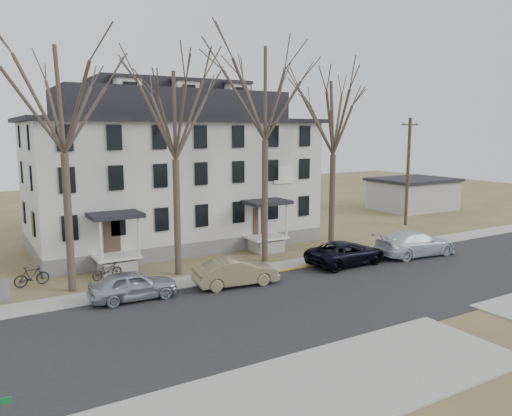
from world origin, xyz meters
TOP-DOWN VIEW (x-y plane):
  - ground at (0.00, 0.00)m, footprint 120.00×120.00m
  - main_road at (0.00, 2.00)m, footprint 120.00×10.00m
  - far_sidewalk at (0.00, 8.00)m, footprint 120.00×2.00m
  - near_sidewalk_left at (-8.00, -5.00)m, footprint 20.00×5.00m
  - yellow_curb at (5.00, 7.10)m, footprint 14.00×0.25m
  - boarding_house at (-2.00, 17.95)m, footprint 20.80×12.36m
  - distant_building at (26.00, 20.00)m, footprint 8.50×6.50m
  - tree_far_left at (-11.00, 9.80)m, footprint 8.40×8.40m
  - tree_mid_left at (-5.00, 9.80)m, footprint 7.80×7.80m
  - tree_center at (1.00, 9.80)m, footprint 9.00×9.00m
  - tree_mid_right at (6.50, 9.80)m, footprint 7.80×7.80m
  - utility_pole_far at (18.50, 14.00)m, footprint 2.00×0.28m
  - car_silver at (-8.64, 6.70)m, footprint 4.42×1.95m
  - car_tan at (-3.14, 6.08)m, footprint 4.75×2.13m
  - car_navy at (4.89, 6.34)m, footprint 5.42×2.64m
  - car_white at (10.39, 5.70)m, footprint 6.01×2.88m
  - bicycle_left at (-8.88, 10.90)m, footprint 1.93×1.08m
  - bicycle_right at (-12.74, 11.65)m, footprint 1.89×0.76m

SIDE VIEW (x-z plane):
  - ground at x=0.00m, z-range 0.00..0.00m
  - main_road at x=0.00m, z-range -0.02..0.02m
  - far_sidewalk at x=0.00m, z-range -0.04..0.04m
  - near_sidewalk_left at x=-8.00m, z-range -0.04..0.04m
  - yellow_curb at x=5.00m, z-range -0.03..0.03m
  - bicycle_left at x=-8.88m, z-range 0.00..0.96m
  - bicycle_right at x=-12.74m, z-range 0.00..1.10m
  - car_silver at x=-8.64m, z-range 0.00..1.48m
  - car_navy at x=4.89m, z-range 0.00..1.48m
  - car_tan at x=-3.14m, z-range 0.00..1.51m
  - car_white at x=10.39m, z-range 0.00..1.69m
  - distant_building at x=26.00m, z-range 0.00..3.35m
  - utility_pole_far at x=18.50m, z-range 0.15..9.65m
  - boarding_house at x=-2.00m, z-range -0.65..11.40m
  - tree_mid_left at x=-5.00m, z-range 3.23..15.97m
  - tree_mid_right at x=6.50m, z-range 3.23..15.97m
  - tree_far_left at x=-11.00m, z-range 3.48..17.20m
  - tree_center at x=1.00m, z-range 3.73..18.43m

